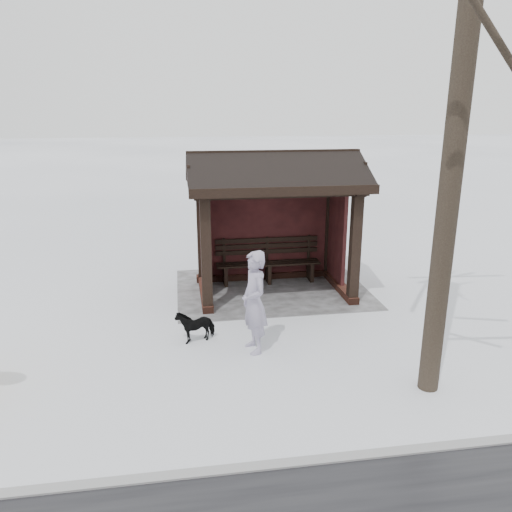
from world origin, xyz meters
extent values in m
plane|color=white|center=(0.00, 0.00, 0.00)|extent=(120.00, 120.00, 0.00)
cube|color=gray|center=(0.00, 5.50, 0.01)|extent=(120.00, 0.15, 0.06)
cube|color=#97979C|center=(0.00, -0.20, 0.01)|extent=(4.20, 3.20, 0.02)
cube|color=#3A1D15|center=(0.00, -0.90, 0.08)|extent=(3.30, 0.22, 0.16)
cube|color=#3A1D15|center=(-1.50, 0.00, 0.08)|extent=(0.22, 2.10, 0.16)
cube|color=#3A1D15|center=(1.50, 0.00, 0.08)|extent=(0.22, 2.10, 0.16)
cube|color=black|center=(-1.50, 0.90, 1.15)|extent=(0.20, 0.20, 2.30)
cube|color=black|center=(1.50, 0.90, 1.15)|extent=(0.20, 0.20, 2.30)
cube|color=black|center=(-1.50, -0.90, 1.15)|extent=(0.20, 0.20, 2.30)
cube|color=black|center=(1.50, -0.90, 1.15)|extent=(0.20, 0.20, 2.30)
cube|color=black|center=(0.00, -0.90, 1.23)|extent=(2.80, 0.08, 2.14)
cube|color=black|center=(-1.50, -0.31, 1.23)|extent=(0.08, 1.17, 2.14)
cube|color=black|center=(1.50, -0.31, 1.23)|extent=(0.08, 1.17, 2.14)
cube|color=black|center=(0.00, 0.90, 2.36)|extent=(3.40, 0.20, 0.18)
cube|color=black|center=(0.00, -0.90, 2.36)|extent=(3.40, 0.20, 0.18)
cylinder|color=black|center=(-1.50, 4.20, 4.28)|extent=(0.29, 0.29, 8.55)
imported|color=#9B94AD|center=(0.83, 2.65, 0.87)|extent=(0.54, 0.71, 1.74)
imported|color=black|center=(1.79, 2.11, 0.28)|extent=(0.72, 0.50, 0.56)
camera|label=1|loc=(1.97, 10.17, 3.94)|focal=35.00mm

